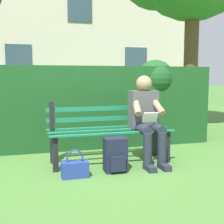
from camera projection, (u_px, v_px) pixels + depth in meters
The scene contains 7 objects.
ground at pixel (110, 162), 4.16m from camera, with size 60.00×60.00×0.00m, color #477533.
park_bench at pixel (109, 131), 4.18m from camera, with size 1.67×0.55×0.84m.
person_seated at pixel (146, 116), 4.11m from camera, with size 0.44×0.73×1.19m.
hedge_backdrop at pixel (79, 104), 5.08m from camera, with size 4.56×0.79×1.47m.
building_facade at pixel (74, 31), 12.51m from camera, with size 8.83×2.90×6.09m.
backpack at pixel (115, 155), 3.75m from camera, with size 0.27×0.27×0.43m.
handbag at pixel (75, 169), 3.53m from camera, with size 0.32×0.14×0.34m.
Camera 1 is at (1.07, 3.90, 1.18)m, focal length 48.43 mm.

